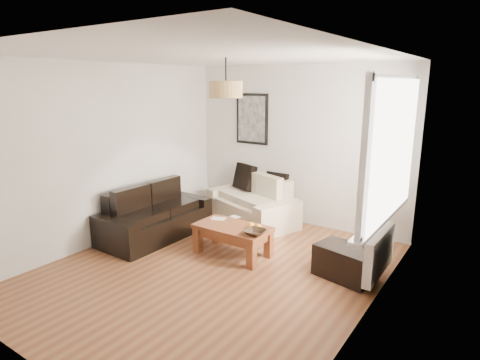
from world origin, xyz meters
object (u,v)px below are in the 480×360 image
Objects in this scene: loveseat_cream at (252,200)px; coffee_table at (233,240)px; ottoman at (345,262)px; sofa_leather at (155,213)px.

loveseat_cream is 1.37m from coffee_table.
ottoman is at bearing 8.41° from coffee_table.
coffee_table is (1.37, 0.11, -0.16)m from sofa_leather.
loveseat_cream reaches higher than ottoman.
loveseat_cream is at bearing -31.73° from sofa_leather.
loveseat_cream is at bearing 152.55° from ottoman.
ottoman is (2.01, -1.04, -0.19)m from loveseat_cream.
sofa_leather is at bearing -175.50° from coffee_table.
loveseat_cream reaches higher than sofa_leather.
coffee_table is at bearing -171.59° from ottoman.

